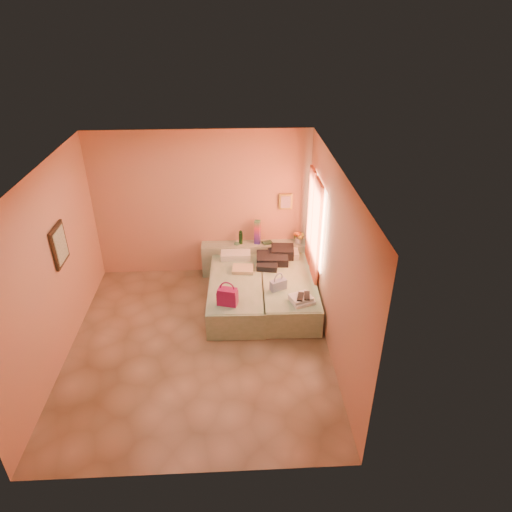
{
  "coord_description": "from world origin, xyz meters",
  "views": [
    {
      "loc": [
        0.6,
        -5.6,
        4.73
      ],
      "look_at": [
        0.93,
        0.85,
        1.08
      ],
      "focal_mm": 32.0,
      "sensor_mm": 36.0,
      "label": 1
    }
  ],
  "objects_px": {
    "green_book": "(267,243)",
    "water_bottle": "(241,237)",
    "bed_right": "(288,291)",
    "blue_handbag": "(278,285)",
    "towel_stack": "(302,299)",
    "bed_left": "(237,292)",
    "headboard_ledge": "(255,258)",
    "magenta_handbag": "(227,296)",
    "flower_vase": "(299,236)"
  },
  "relations": [
    {
      "from": "green_book",
      "to": "water_bottle",
      "type": "bearing_deg",
      "value": 161.21
    },
    {
      "from": "bed_right",
      "to": "blue_handbag",
      "type": "xyz_separation_m",
      "value": [
        -0.21,
        -0.32,
        0.34
      ]
    },
    {
      "from": "bed_right",
      "to": "towel_stack",
      "type": "distance_m",
      "value": 0.78
    },
    {
      "from": "blue_handbag",
      "to": "bed_left",
      "type": "bearing_deg",
      "value": 130.07
    },
    {
      "from": "headboard_ledge",
      "to": "green_book",
      "type": "height_order",
      "value": "green_book"
    },
    {
      "from": "green_book",
      "to": "bed_right",
      "type": "bearing_deg",
      "value": -91.86
    },
    {
      "from": "towel_stack",
      "to": "green_book",
      "type": "bearing_deg",
      "value": 103.86
    },
    {
      "from": "bed_left",
      "to": "magenta_handbag",
      "type": "bearing_deg",
      "value": -100.52
    },
    {
      "from": "towel_stack",
      "to": "bed_right",
      "type": "bearing_deg",
      "value": 101.26
    },
    {
      "from": "green_book",
      "to": "towel_stack",
      "type": "bearing_deg",
      "value": -93.58
    },
    {
      "from": "blue_handbag",
      "to": "towel_stack",
      "type": "xyz_separation_m",
      "value": [
        0.35,
        -0.38,
        -0.04
      ]
    },
    {
      "from": "green_book",
      "to": "towel_stack",
      "type": "relative_size",
      "value": 0.52
    },
    {
      "from": "headboard_ledge",
      "to": "flower_vase",
      "type": "bearing_deg",
      "value": -0.9
    },
    {
      "from": "flower_vase",
      "to": "headboard_ledge",
      "type": "bearing_deg",
      "value": 179.1
    },
    {
      "from": "water_bottle",
      "to": "towel_stack",
      "type": "xyz_separation_m",
      "value": [
        0.94,
        -1.76,
        -0.23
      ]
    },
    {
      "from": "flower_vase",
      "to": "towel_stack",
      "type": "distance_m",
      "value": 1.77
    },
    {
      "from": "flower_vase",
      "to": "bed_right",
      "type": "bearing_deg",
      "value": -106.51
    },
    {
      "from": "magenta_handbag",
      "to": "blue_handbag",
      "type": "height_order",
      "value": "magenta_handbag"
    },
    {
      "from": "headboard_ledge",
      "to": "blue_handbag",
      "type": "height_order",
      "value": "blue_handbag"
    },
    {
      "from": "bed_left",
      "to": "water_bottle",
      "type": "distance_m",
      "value": 1.19
    },
    {
      "from": "headboard_ledge",
      "to": "water_bottle",
      "type": "relative_size",
      "value": 7.79
    },
    {
      "from": "blue_handbag",
      "to": "bed_right",
      "type": "bearing_deg",
      "value": 32.39
    },
    {
      "from": "bed_right",
      "to": "flower_vase",
      "type": "height_order",
      "value": "flower_vase"
    },
    {
      "from": "headboard_ledge",
      "to": "bed_right",
      "type": "distance_m",
      "value": 1.18
    },
    {
      "from": "flower_vase",
      "to": "towel_stack",
      "type": "relative_size",
      "value": 0.79
    },
    {
      "from": "bed_right",
      "to": "blue_handbag",
      "type": "bearing_deg",
      "value": -121.28
    },
    {
      "from": "headboard_ledge",
      "to": "bed_left",
      "type": "bearing_deg",
      "value": -109.65
    },
    {
      "from": "magenta_handbag",
      "to": "towel_stack",
      "type": "xyz_separation_m",
      "value": [
        1.19,
        -0.01,
        -0.1
      ]
    },
    {
      "from": "green_book",
      "to": "magenta_handbag",
      "type": "bearing_deg",
      "value": -130.91
    },
    {
      "from": "headboard_ledge",
      "to": "water_bottle",
      "type": "height_order",
      "value": "water_bottle"
    },
    {
      "from": "bed_left",
      "to": "bed_right",
      "type": "xyz_separation_m",
      "value": [
        0.9,
        0.0,
        0.0
      ]
    },
    {
      "from": "bed_right",
      "to": "green_book",
      "type": "height_order",
      "value": "green_book"
    },
    {
      "from": "bed_left",
      "to": "headboard_ledge",
      "type": "bearing_deg",
      "value": 71.79
    },
    {
      "from": "bed_left",
      "to": "flower_vase",
      "type": "height_order",
      "value": "flower_vase"
    },
    {
      "from": "headboard_ledge",
      "to": "bed_right",
      "type": "height_order",
      "value": "headboard_ledge"
    },
    {
      "from": "bed_left",
      "to": "towel_stack",
      "type": "bearing_deg",
      "value": -32.71
    },
    {
      "from": "bed_left",
      "to": "magenta_handbag",
      "type": "distance_m",
      "value": 0.82
    },
    {
      "from": "flower_vase",
      "to": "magenta_handbag",
      "type": "relative_size",
      "value": 0.88
    },
    {
      "from": "bed_left",
      "to": "blue_handbag",
      "type": "xyz_separation_m",
      "value": [
        0.69,
        -0.32,
        0.34
      ]
    },
    {
      "from": "headboard_ledge",
      "to": "magenta_handbag",
      "type": "relative_size",
      "value": 6.55
    },
    {
      "from": "water_bottle",
      "to": "flower_vase",
      "type": "bearing_deg",
      "value": -1.01
    },
    {
      "from": "bed_right",
      "to": "blue_handbag",
      "type": "relative_size",
      "value": 7.3
    },
    {
      "from": "headboard_ledge",
      "to": "blue_handbag",
      "type": "distance_m",
      "value": 1.43
    },
    {
      "from": "bed_left",
      "to": "magenta_handbag",
      "type": "xyz_separation_m",
      "value": [
        -0.15,
        -0.7,
        0.4
      ]
    },
    {
      "from": "magenta_handbag",
      "to": "flower_vase",
      "type": "bearing_deg",
      "value": 67.82
    },
    {
      "from": "green_book",
      "to": "magenta_handbag",
      "type": "height_order",
      "value": "magenta_handbag"
    },
    {
      "from": "bed_right",
      "to": "flower_vase",
      "type": "relative_size",
      "value": 7.27
    },
    {
      "from": "bed_left",
      "to": "bed_right",
      "type": "bearing_deg",
      "value": 1.44
    },
    {
      "from": "blue_handbag",
      "to": "flower_vase",
      "type": "bearing_deg",
      "value": 44.37
    },
    {
      "from": "bed_left",
      "to": "flower_vase",
      "type": "xyz_separation_m",
      "value": [
        1.21,
        1.04,
        0.54
      ]
    }
  ]
}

